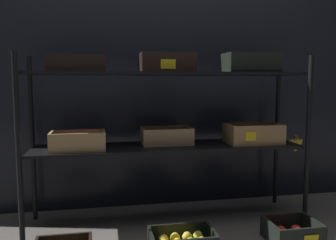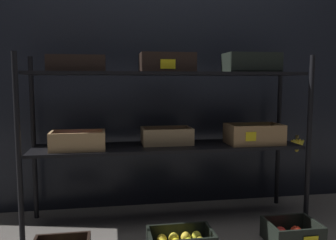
{
  "view_description": "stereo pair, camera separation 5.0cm",
  "coord_description": "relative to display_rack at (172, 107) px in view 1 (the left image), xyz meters",
  "views": [
    {
      "loc": [
        -0.45,
        -2.32,
        0.96
      ],
      "look_at": [
        0.0,
        0.0,
        0.7
      ],
      "focal_mm": 37.82,
      "sensor_mm": 36.0,
      "label": 1
    },
    {
      "loc": [
        -0.4,
        -2.33,
        0.96
      ],
      "look_at": [
        0.0,
        0.0,
        0.7
      ],
      "focal_mm": 37.82,
      "sensor_mm": 36.0,
      "label": 2
    }
  ],
  "objects": [
    {
      "name": "ground_plane",
      "position": [
        -0.03,
        -0.0,
        -0.79
      ],
      "size": [
        10.0,
        10.0,
        0.0
      ],
      "primitive_type": "plane",
      "color": "#605B56"
    },
    {
      "name": "display_rack",
      "position": [
        0.0,
        0.0,
        0.0
      ],
      "size": [
        1.94,
        0.46,
        1.16
      ],
      "color": "black",
      "rests_on": "ground_plane"
    },
    {
      "name": "storefront_wall",
      "position": [
        -0.03,
        0.41,
        0.28
      ],
      "size": [
        4.22,
        0.12,
        2.13
      ],
      "primitive_type": "cube",
      "color": "black",
      "rests_on": "ground_plane"
    },
    {
      "name": "crate_ground_apple_red",
      "position": [
        0.65,
        -0.45,
        -0.74
      ],
      "size": [
        0.3,
        0.25,
        0.13
      ],
      "color": "black",
      "rests_on": "ground_plane"
    }
  ]
}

